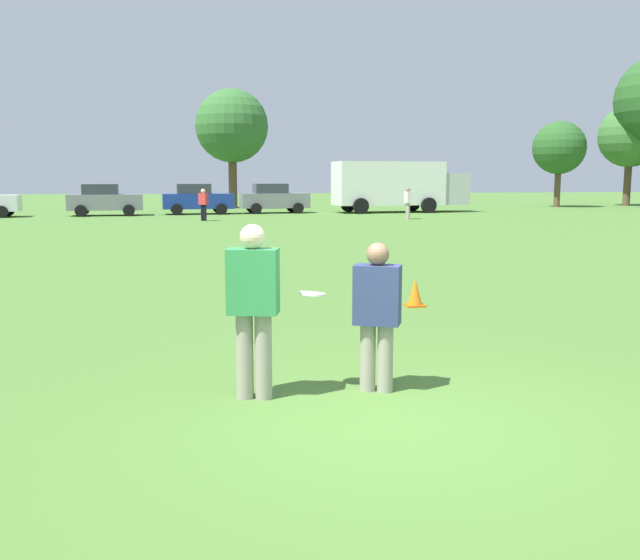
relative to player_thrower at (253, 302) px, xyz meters
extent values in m
plane|color=#47702D|center=(1.16, -0.96, -0.97)|extent=(189.05, 189.05, 0.00)
cylinder|color=gray|center=(-0.09, 0.02, -0.54)|extent=(0.17, 0.17, 0.85)
cylinder|color=gray|center=(0.09, -0.02, -0.54)|extent=(0.17, 0.17, 0.85)
cube|color=#338C4C|center=(0.00, 0.00, 0.20)|extent=(0.54, 0.40, 0.64)
sphere|color=beige|center=(0.00, 0.00, 0.63)|extent=(0.24, 0.24, 0.24)
cylinder|color=gray|center=(1.33, -0.02, -0.62)|extent=(0.16, 0.16, 0.70)
cylinder|color=gray|center=(1.17, 0.05, -0.62)|extent=(0.16, 0.16, 0.70)
cube|color=navy|center=(1.25, 0.02, 0.03)|extent=(0.53, 0.43, 0.60)
sphere|color=#8C664C|center=(1.25, 0.02, 0.44)|extent=(0.23, 0.23, 0.23)
cylinder|color=white|center=(0.61, 0.18, 0.03)|extent=(0.27, 0.27, 0.06)
cube|color=#D8590C|center=(3.13, 4.57, -0.96)|extent=(0.32, 0.32, 0.03)
cone|color=orange|center=(3.13, 4.57, -0.72)|extent=(0.24, 0.24, 0.45)
cylinder|color=black|center=(-10.95, 36.24, -0.64)|extent=(0.67, 0.26, 0.66)
cylinder|color=black|center=(-10.81, 34.24, -0.64)|extent=(0.67, 0.26, 0.66)
cube|color=slate|center=(-5.49, 35.74, -0.19)|extent=(4.31, 2.07, 0.90)
cube|color=#2D333D|center=(-5.74, 35.73, 0.53)|extent=(2.10, 1.77, 0.64)
cylinder|color=black|center=(-4.26, 36.83, -0.64)|extent=(0.67, 0.26, 0.66)
cylinder|color=black|center=(-4.13, 34.83, -0.64)|extent=(0.67, 0.26, 0.66)
cylinder|color=black|center=(-6.86, 36.66, -0.64)|extent=(0.67, 0.26, 0.66)
cylinder|color=black|center=(-6.73, 34.66, -0.64)|extent=(0.67, 0.26, 0.66)
cube|color=navy|center=(-0.21, 36.56, -0.19)|extent=(4.31, 2.07, 0.90)
cube|color=#2D333D|center=(-0.46, 36.55, 0.53)|extent=(2.10, 1.77, 0.64)
cylinder|color=black|center=(1.02, 37.65, -0.64)|extent=(0.67, 0.26, 0.66)
cylinder|color=black|center=(1.16, 35.65, -0.64)|extent=(0.67, 0.26, 0.66)
cylinder|color=black|center=(-1.57, 37.47, -0.64)|extent=(0.67, 0.26, 0.66)
cylinder|color=black|center=(-1.44, 35.48, -0.64)|extent=(0.67, 0.26, 0.66)
cube|color=slate|center=(4.49, 37.08, -0.19)|extent=(4.31, 2.07, 0.90)
cube|color=#2D333D|center=(4.24, 37.07, 0.53)|extent=(2.10, 1.77, 0.64)
cylinder|color=black|center=(5.72, 38.17, -0.64)|extent=(0.67, 0.26, 0.66)
cylinder|color=black|center=(5.85, 36.17, -0.64)|extent=(0.67, 0.26, 0.66)
cylinder|color=black|center=(3.12, 37.99, -0.64)|extent=(0.67, 0.26, 0.66)
cylinder|color=black|center=(3.26, 36.00, -0.64)|extent=(0.67, 0.26, 0.66)
cube|color=white|center=(11.65, 36.55, 0.86)|extent=(6.95, 2.94, 2.70)
cube|color=#B2B2B7|center=(15.84, 36.83, 0.51)|extent=(1.95, 2.41, 2.00)
cylinder|color=black|center=(13.76, 38.06, -0.49)|extent=(0.98, 0.34, 0.96)
cylinder|color=black|center=(13.94, 35.33, -0.49)|extent=(0.98, 0.34, 0.96)
cylinder|color=black|center=(9.35, 37.77, -0.49)|extent=(0.98, 0.34, 0.96)
cylinder|color=black|center=(9.53, 35.04, -0.49)|extent=(0.98, 0.34, 0.96)
cylinder|color=black|center=(-0.06, 29.68, -0.56)|extent=(0.15, 0.15, 0.82)
cylinder|color=black|center=(0.07, 29.58, -0.56)|extent=(0.15, 0.15, 0.82)
cube|color=red|center=(0.00, 29.63, 0.14)|extent=(0.51, 0.48, 0.58)
sphere|color=beige|center=(0.00, 29.63, 0.54)|extent=(0.22, 0.22, 0.22)
cylinder|color=gray|center=(10.70, 29.40, -0.55)|extent=(0.16, 0.16, 0.85)
cylinder|color=gray|center=(10.72, 29.22, -0.55)|extent=(0.16, 0.16, 0.85)
cube|color=silver|center=(10.71, 29.31, 0.18)|extent=(0.32, 0.49, 0.60)
sphere|color=#8C664C|center=(10.71, 29.31, 0.59)|extent=(0.23, 0.23, 0.23)
cylinder|color=brown|center=(2.37, 44.76, 0.85)|extent=(0.61, 0.61, 3.64)
sphere|color=#33662D|center=(2.37, 44.76, 4.88)|extent=(5.20, 5.20, 5.20)
cylinder|color=brown|center=(26.48, 42.47, 0.40)|extent=(0.46, 0.46, 2.74)
sphere|color=#285623|center=(26.48, 42.47, 3.43)|extent=(3.91, 3.91, 3.91)
cylinder|color=brown|center=(33.06, 43.67, 0.71)|extent=(0.56, 0.56, 3.36)
sphere|color=#3D7033|center=(33.06, 43.67, 4.42)|extent=(4.79, 4.79, 4.79)
camera|label=1|loc=(-0.56, -6.74, 1.19)|focal=39.51mm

